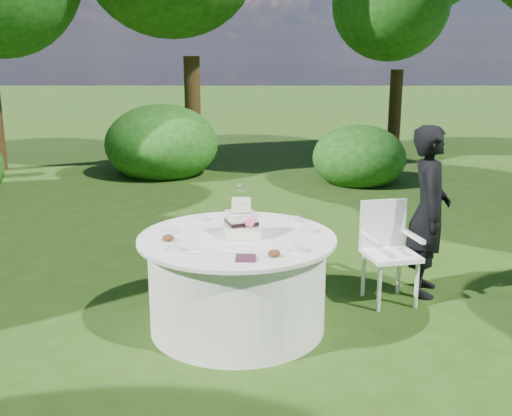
% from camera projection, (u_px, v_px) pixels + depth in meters
% --- Properties ---
extents(ground, '(80.00, 80.00, 0.00)m').
position_uv_depth(ground, '(238.00, 327.00, 4.88)').
color(ground, '#233C10').
rests_on(ground, ground).
extents(napkins, '(0.14, 0.14, 0.02)m').
position_uv_depth(napkins, '(246.00, 258.00, 4.16)').
color(napkins, '#431C31').
rests_on(napkins, table).
extents(feather_plume, '(0.48, 0.07, 0.01)m').
position_uv_depth(feather_plume, '(214.00, 252.00, 4.30)').
color(feather_plume, white).
rests_on(feather_plume, table).
extents(guest, '(0.51, 0.64, 1.56)m').
position_uv_depth(guest, '(429.00, 211.00, 5.41)').
color(guest, black).
rests_on(guest, ground).
extents(table, '(1.56, 1.56, 0.77)m').
position_uv_depth(table, '(237.00, 282.00, 4.79)').
color(table, white).
rests_on(table, ground).
extents(cake, '(0.30, 0.30, 0.41)m').
position_uv_depth(cake, '(242.00, 222.00, 4.68)').
color(cake, white).
rests_on(cake, table).
extents(chair, '(0.52, 0.52, 0.90)m').
position_uv_depth(chair, '(387.00, 244.00, 5.33)').
color(chair, white).
rests_on(chair, ground).
extents(votives, '(1.22, 0.96, 0.04)m').
position_uv_depth(votives, '(241.00, 232.00, 4.74)').
color(votives, silver).
rests_on(votives, table).
extents(petal_cups, '(0.89, 0.46, 0.05)m').
position_uv_depth(petal_cups, '(219.00, 245.00, 4.39)').
color(petal_cups, '#562D16').
rests_on(petal_cups, table).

